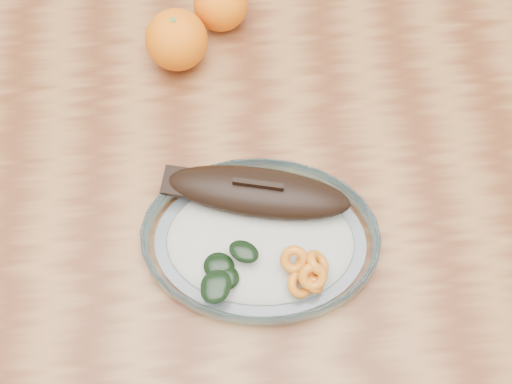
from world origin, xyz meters
TOP-DOWN VIEW (x-y plane):
  - ground at (0.00, 0.00)m, footprint 3.00×3.00m
  - dining_table at (0.00, 0.00)m, footprint 1.20×0.80m
  - plated_meal at (0.10, -0.13)m, footprint 0.56×0.56m
  - orange_left at (0.01, 0.15)m, footprint 0.08×0.08m
  - orange_right at (0.07, 0.21)m, footprint 0.07×0.07m

SIDE VIEW (x-z plane):
  - ground at x=0.00m, z-range 0.00..0.00m
  - dining_table at x=0.00m, z-range 0.28..1.03m
  - plated_meal at x=0.10m, z-range 0.73..0.81m
  - orange_right at x=0.07m, z-range 0.75..0.82m
  - orange_left at x=0.01m, z-range 0.75..0.83m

